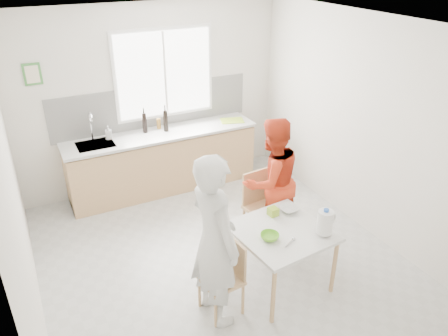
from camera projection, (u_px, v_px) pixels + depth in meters
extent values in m
plane|color=#B7B7B2|center=(221.00, 259.00, 5.23)|extent=(4.50, 4.50, 0.00)
plane|color=silver|center=(152.00, 98.00, 6.40)|extent=(4.00, 0.00, 4.00)
plane|color=silver|center=(373.00, 293.00, 2.82)|extent=(4.00, 0.00, 4.00)
plane|color=silver|center=(15.00, 203.00, 3.81)|extent=(0.00, 4.50, 4.50)
plane|color=silver|center=(365.00, 127.00, 5.41)|extent=(0.00, 4.50, 4.50)
plane|color=white|center=(219.00, 26.00, 4.00)|extent=(4.50, 4.50, 0.00)
cube|color=white|center=(164.00, 74.00, 6.31)|extent=(1.50, 0.03, 1.30)
cube|color=white|center=(165.00, 74.00, 6.29)|extent=(1.40, 0.02, 1.20)
cube|color=white|center=(165.00, 74.00, 6.29)|extent=(0.03, 0.03, 1.20)
cube|color=white|center=(153.00, 107.00, 6.45)|extent=(3.00, 0.02, 0.65)
cube|color=#41863D|center=(32.00, 74.00, 5.52)|extent=(0.22, 0.02, 0.28)
cube|color=beige|center=(32.00, 74.00, 5.51)|extent=(0.16, 0.01, 0.22)
cube|color=tan|center=(163.00, 163.00, 6.58)|extent=(2.80, 0.60, 0.86)
cube|color=#3F3326|center=(165.00, 185.00, 6.76)|extent=(2.80, 0.54, 0.10)
cube|color=silver|center=(161.00, 134.00, 6.37)|extent=(2.84, 0.64, 0.04)
cube|color=#A5A5AA|center=(96.00, 145.00, 5.99)|extent=(0.50, 0.40, 0.03)
cylinder|color=silver|center=(91.00, 128.00, 6.02)|extent=(0.02, 0.02, 0.36)
torus|color=silver|center=(90.00, 118.00, 5.89)|extent=(0.02, 0.18, 0.18)
cube|color=silver|center=(282.00, 232.00, 4.55)|extent=(1.01, 1.01, 0.04)
cylinder|color=tan|center=(273.00, 297.00, 4.22)|extent=(0.05, 0.05, 0.65)
cylinder|color=tan|center=(228.00, 252.00, 4.83)|extent=(0.05, 0.05, 0.65)
cylinder|color=tan|center=(334.00, 267.00, 4.60)|extent=(0.05, 0.05, 0.65)
cylinder|color=tan|center=(285.00, 229.00, 5.21)|extent=(0.05, 0.05, 0.65)
cube|color=tan|center=(221.00, 280.00, 4.33)|extent=(0.41, 0.41, 0.04)
cube|color=tan|center=(235.00, 257.00, 4.31)|extent=(0.06, 0.36, 0.39)
cylinder|color=tan|center=(199.00, 292.00, 4.46)|extent=(0.03, 0.03, 0.38)
cylinder|color=tan|center=(216.00, 312.00, 4.22)|extent=(0.03, 0.03, 0.38)
cylinder|color=tan|center=(226.00, 281.00, 4.62)|extent=(0.03, 0.03, 0.38)
cylinder|color=tan|center=(243.00, 299.00, 4.38)|extent=(0.03, 0.03, 0.38)
cube|color=tan|center=(264.00, 209.00, 5.39)|extent=(0.45, 0.45, 0.04)
cube|color=tan|center=(256.00, 186.00, 5.42)|extent=(0.40, 0.07, 0.44)
cylinder|color=tan|center=(261.00, 236.00, 5.28)|extent=(0.04, 0.04, 0.43)
cylinder|color=tan|center=(283.00, 227.00, 5.45)|extent=(0.04, 0.04, 0.43)
cylinder|color=tan|center=(244.00, 222.00, 5.55)|extent=(0.04, 0.04, 0.43)
cylinder|color=tan|center=(266.00, 214.00, 5.72)|extent=(0.04, 0.04, 0.43)
imported|color=silver|center=(215.00, 241.00, 4.07)|extent=(0.49, 0.69, 1.79)
imported|color=red|center=(271.00, 181.00, 5.28)|extent=(0.84, 0.69, 1.61)
imported|color=#73C92E|center=(270.00, 237.00, 4.39)|extent=(0.21, 0.21, 0.06)
imported|color=silver|center=(289.00, 209.00, 4.86)|extent=(0.23, 0.23, 0.05)
cylinder|color=white|center=(325.00, 222.00, 4.41)|extent=(0.16, 0.16, 0.26)
cylinder|color=blue|center=(326.00, 211.00, 4.35)|extent=(0.05, 0.05, 0.03)
torus|color=white|center=(331.00, 218.00, 4.44)|extent=(0.12, 0.04, 0.12)
cube|color=#8EB329|center=(273.00, 212.00, 4.78)|extent=(0.11, 0.11, 0.09)
cylinder|color=#A5A5AA|center=(290.00, 243.00, 4.33)|extent=(0.15, 0.08, 0.01)
cube|color=#ABD430|center=(232.00, 121.00, 6.78)|extent=(0.41, 0.34, 0.01)
cylinder|color=black|center=(166.00, 121.00, 6.34)|extent=(0.07, 0.07, 0.32)
cylinder|color=black|center=(145.00, 123.00, 6.30)|extent=(0.07, 0.07, 0.30)
cylinder|color=brown|center=(159.00, 124.00, 6.46)|extent=(0.06, 0.06, 0.16)
imported|color=#999999|center=(108.00, 132.00, 6.12)|extent=(0.10, 0.11, 0.19)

